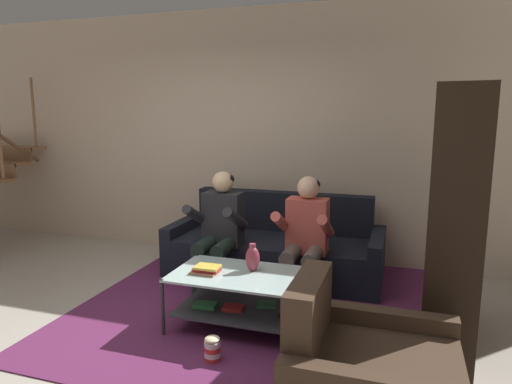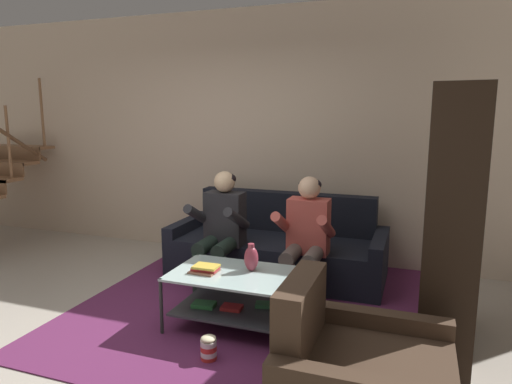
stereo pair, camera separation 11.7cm
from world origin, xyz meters
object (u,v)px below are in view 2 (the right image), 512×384
(person_seated_left, at_px, (221,226))
(bookshelf, at_px, (465,238))
(vase, at_px, (251,258))
(book_stack, at_px, (205,269))
(popcorn_tub, at_px, (209,348))
(coffee_table, at_px, (243,293))
(couch, at_px, (278,249))
(armchair, at_px, (359,383))
(person_seated_right, at_px, (306,234))

(person_seated_left, distance_m, bookshelf, 2.20)
(person_seated_left, xyz_separation_m, bookshelf, (2.14, -0.47, 0.21))
(vase, bearing_deg, book_stack, -155.35)
(person_seated_left, height_order, vase, person_seated_left)
(popcorn_tub, bearing_deg, coffee_table, 84.24)
(book_stack, distance_m, popcorn_tub, 0.67)
(couch, relative_size, popcorn_tub, 12.16)
(vase, bearing_deg, armchair, -44.67)
(person_seated_right, distance_m, vase, 0.73)
(person_seated_left, distance_m, person_seated_right, 0.86)
(coffee_table, bearing_deg, popcorn_tub, -95.76)
(couch, bearing_deg, person_seated_right, -51.44)
(couch, xyz_separation_m, vase, (0.14, -1.20, 0.29))
(couch, distance_m, person_seated_right, 0.77)
(vase, xyz_separation_m, popcorn_tub, (-0.09, -0.63, -0.47))
(armchair, distance_m, popcorn_tub, 1.15)
(popcorn_tub, bearing_deg, bookshelf, 26.53)
(couch, relative_size, vase, 9.87)
(person_seated_right, distance_m, book_stack, 1.04)
(person_seated_left, bearing_deg, popcorn_tub, -69.65)
(person_seated_left, distance_m, armchair, 2.30)
(couch, height_order, bookshelf, bookshelf)
(couch, distance_m, person_seated_left, 0.77)
(person_seated_left, height_order, popcorn_tub, person_seated_left)
(couch, bearing_deg, person_seated_left, -128.61)
(armchair, height_order, popcorn_tub, armchair)
(coffee_table, xyz_separation_m, book_stack, (-0.30, -0.06, 0.18))
(book_stack, height_order, armchair, armchair)
(coffee_table, relative_size, book_stack, 5.16)
(person_seated_right, distance_m, popcorn_tub, 1.45)
(coffee_table, bearing_deg, bookshelf, 10.31)
(vase, bearing_deg, popcorn_tub, -97.91)
(coffee_table, xyz_separation_m, bookshelf, (1.60, 0.29, 0.53))
(armchair, bearing_deg, popcorn_tub, 161.95)
(person_seated_left, xyz_separation_m, popcorn_tub, (0.48, -1.30, -0.53))
(bookshelf, relative_size, popcorn_tub, 10.34)
(person_seated_left, bearing_deg, vase, -49.62)
(bookshelf, bearing_deg, person_seated_right, 159.96)
(vase, relative_size, armchair, 0.25)
(bookshelf, xyz_separation_m, armchair, (-0.58, -1.18, -0.56))
(book_stack, distance_m, armchair, 1.58)
(armchair, bearing_deg, person_seated_right, 113.15)
(popcorn_tub, bearing_deg, person_seated_right, 73.88)
(couch, relative_size, person_seated_right, 1.97)
(couch, relative_size, person_seated_left, 1.95)
(armchair, bearing_deg, coffee_table, 139.12)
(person_seated_right, relative_size, bookshelf, 0.60)
(book_stack, bearing_deg, popcorn_tub, -62.25)
(book_stack, bearing_deg, bookshelf, 10.50)
(couch, xyz_separation_m, person_seated_right, (0.43, -0.54, 0.34))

